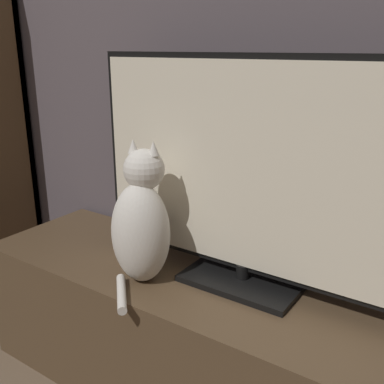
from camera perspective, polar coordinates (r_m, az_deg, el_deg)
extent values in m
cube|color=#564C51|center=(1.61, 6.02, 20.67)|extent=(4.80, 0.05, 2.60)
cube|color=brown|center=(1.68, -0.30, -17.84)|extent=(1.59, 0.50, 0.48)
cube|color=black|center=(1.51, 6.41, -11.05)|extent=(0.38, 0.23, 0.02)
cylinder|color=black|center=(1.49, 6.45, -9.93)|extent=(0.04, 0.04, 0.05)
cube|color=black|center=(1.37, 7.11, 2.95)|extent=(1.10, 0.02, 0.67)
cube|color=silver|center=(1.36, 6.84, 2.83)|extent=(1.06, 0.01, 0.64)
ellipsoid|color=silver|center=(1.46, -6.53, -5.20)|extent=(0.22, 0.20, 0.33)
ellipsoid|color=black|center=(1.52, -5.28, -4.94)|extent=(0.12, 0.08, 0.18)
sphere|color=silver|center=(1.42, -6.11, 2.86)|extent=(0.15, 0.15, 0.13)
cone|color=silver|center=(1.42, -7.48, 5.81)|extent=(0.04, 0.04, 0.04)
cone|color=silver|center=(1.39, -4.91, 5.57)|extent=(0.04, 0.04, 0.04)
cylinder|color=silver|center=(1.43, -8.95, -12.60)|extent=(0.16, 0.16, 0.03)
cube|color=brown|center=(2.32, -22.63, 6.14)|extent=(0.03, 0.28, 1.60)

